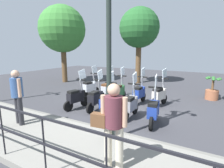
% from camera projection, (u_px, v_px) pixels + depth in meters
% --- Properties ---
extents(ground_plane, '(28.00, 28.00, 0.00)m').
position_uv_depth(ground_plane, '(120.00, 108.00, 6.99)').
color(ground_plane, '#38383D').
extents(promenade_walkway, '(2.20, 20.00, 0.15)m').
position_uv_depth(promenade_walkway, '(64.00, 142.00, 4.27)').
color(promenade_walkway, gray).
rests_on(promenade_walkway, ground_plane).
extents(fence_railing, '(0.04, 16.03, 1.07)m').
position_uv_depth(fence_railing, '(20.00, 127.00, 3.21)').
color(fence_railing, black).
rests_on(fence_railing, promenade_walkway).
extents(lamp_post_near, '(0.26, 0.90, 4.41)m').
position_uv_depth(lamp_post_near, '(109.00, 58.00, 4.12)').
color(lamp_post_near, '#232D28').
rests_on(lamp_post_near, promenade_walkway).
extents(pedestrian_with_bag, '(0.36, 0.64, 1.59)m').
position_uv_depth(pedestrian_with_bag, '(113.00, 120.00, 3.05)').
color(pedestrian_with_bag, beige).
rests_on(pedestrian_with_bag, promenade_walkway).
extents(pedestrian_distant, '(0.39, 0.48, 1.59)m').
position_uv_depth(pedestrian_distant, '(17.00, 93.00, 4.97)').
color(pedestrian_distant, '#28282D').
rests_on(pedestrian_distant, promenade_walkway).
extents(tree_large, '(3.18, 3.18, 5.28)m').
position_uv_depth(tree_large, '(62.00, 29.00, 11.98)').
color(tree_large, brown).
rests_on(tree_large, ground_plane).
extents(tree_distant, '(2.66, 2.66, 5.06)m').
position_uv_depth(tree_distant, '(139.00, 28.00, 11.61)').
color(tree_distant, brown).
rests_on(tree_distant, ground_plane).
extents(potted_palm, '(1.06, 0.66, 1.05)m').
position_uv_depth(potted_palm, '(212.00, 90.00, 8.12)').
color(potted_palm, '#9E5B3D').
rests_on(potted_palm, ground_plane).
extents(scooter_near_0, '(1.23, 0.45, 1.54)m').
position_uv_depth(scooter_near_0, '(153.00, 110.00, 5.36)').
color(scooter_near_0, black).
rests_on(scooter_near_0, ground_plane).
extents(scooter_near_1, '(1.23, 0.44, 1.54)m').
position_uv_depth(scooter_near_1, '(131.00, 104.00, 5.91)').
color(scooter_near_1, black).
rests_on(scooter_near_1, ground_plane).
extents(scooter_near_2, '(1.23, 0.44, 1.54)m').
position_uv_depth(scooter_near_2, '(108.00, 102.00, 6.14)').
color(scooter_near_2, black).
rests_on(scooter_near_2, ground_plane).
extents(scooter_near_3, '(1.23, 0.44, 1.54)m').
position_uv_depth(scooter_near_3, '(96.00, 98.00, 6.67)').
color(scooter_near_3, black).
rests_on(scooter_near_3, ground_plane).
extents(scooter_near_4, '(1.22, 0.48, 1.54)m').
position_uv_depth(scooter_near_4, '(76.00, 97.00, 6.84)').
color(scooter_near_4, black).
rests_on(scooter_near_4, ground_plane).
extents(scooter_far_0, '(1.21, 0.53, 1.54)m').
position_uv_depth(scooter_far_0, '(159.00, 95.00, 7.18)').
color(scooter_far_0, black).
rests_on(scooter_far_0, ground_plane).
extents(scooter_far_1, '(1.23, 0.44, 1.54)m').
position_uv_depth(scooter_far_1, '(139.00, 93.00, 7.49)').
color(scooter_far_1, black).
rests_on(scooter_far_1, ground_plane).
extents(scooter_far_2, '(1.23, 0.44, 1.54)m').
position_uv_depth(scooter_far_2, '(119.00, 91.00, 7.81)').
color(scooter_far_2, black).
rests_on(scooter_far_2, ground_plane).
extents(scooter_far_3, '(1.23, 0.44, 1.54)m').
position_uv_depth(scooter_far_3, '(108.00, 89.00, 8.21)').
color(scooter_far_3, black).
rests_on(scooter_far_3, ground_plane).
extents(scooter_far_4, '(1.23, 0.47, 1.54)m').
position_uv_depth(scooter_far_4, '(90.00, 87.00, 8.65)').
color(scooter_far_4, black).
rests_on(scooter_far_4, ground_plane).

